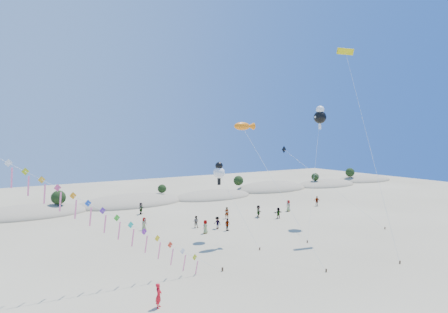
% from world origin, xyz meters
% --- Properties ---
extents(ground, '(160.00, 160.00, 0.00)m').
position_xyz_m(ground, '(0.00, 0.00, 0.00)').
color(ground, gray).
rests_on(ground, ground).
extents(dune_ridge, '(145.30, 11.49, 5.57)m').
position_xyz_m(dune_ridge, '(1.06, 45.14, 0.11)').
color(dune_ridge, gray).
rests_on(dune_ridge, ground).
extents(kite_train, '(26.34, 5.73, 16.98)m').
position_xyz_m(kite_train, '(-17.23, 11.78, 8.62)').
color(kite_train, '#3F2D1E').
rests_on(kite_train, ground).
extents(fish_kite, '(2.66, 12.94, 13.67)m').
position_xyz_m(fish_kite, '(4.20, 16.19, 13.16)').
color(fish_kite, '#3F2D1E').
rests_on(fish_kite, ground).
extents(cartoon_kite_low, '(1.87, 7.18, 9.03)m').
position_xyz_m(cartoon_kite_low, '(2.16, 18.45, 7.92)').
color(cartoon_kite_low, '#3F2D1E').
rests_on(cartoon_kite_low, ground).
extents(cartoon_kite_high, '(9.48, 7.38, 16.21)m').
position_xyz_m(cartoon_kite_high, '(17.95, 17.79, 14.81)').
color(cartoon_kite_high, '#3F2D1E').
rests_on(cartoon_kite_high, ground).
extents(parafoil_kite, '(5.96, 11.52, 22.85)m').
position_xyz_m(parafoil_kite, '(16.66, 12.39, 21.96)').
color(parafoil_kite, '#3F2D1E').
rests_on(parafoil_kite, ground).
extents(dark_kite, '(6.41, 13.33, 10.57)m').
position_xyz_m(dark_kite, '(18.08, 20.20, 7.44)').
color(dark_kite, '#3F2D1E').
rests_on(dark_kite, ground).
extents(flyer_foreground, '(0.72, 0.76, 1.74)m').
position_xyz_m(flyer_foreground, '(-10.78, 5.21, 0.87)').
color(flyer_foreground, red).
rests_on(flyer_foreground, ground).
extents(beachgoers, '(31.74, 16.50, 1.81)m').
position_xyz_m(beachgoers, '(8.26, 25.89, 0.85)').
color(beachgoers, slate).
rests_on(beachgoers, ground).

